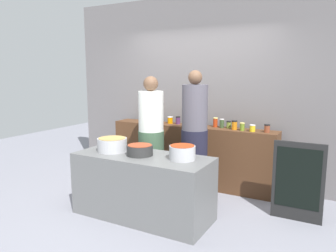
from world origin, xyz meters
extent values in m
plane|color=gray|center=(0.00, 0.00, 0.00)|extent=(12.00, 12.00, 0.00)
cube|color=slate|center=(0.00, 1.45, 1.50)|extent=(4.80, 0.12, 3.00)
cube|color=#50311D|center=(0.00, 1.10, 0.47)|extent=(2.70, 0.36, 0.95)
cube|color=slate|center=(0.00, -0.30, 0.39)|extent=(1.70, 0.70, 0.78)
cylinder|color=olive|center=(-0.84, 1.16, 1.01)|extent=(0.07, 0.07, 0.12)
cylinder|color=#D6C666|center=(-0.84, 1.16, 1.08)|extent=(0.07, 0.07, 0.01)
cylinder|color=#3A4327|center=(-0.65, 1.03, 1.01)|extent=(0.07, 0.07, 0.11)
cylinder|color=#D6C666|center=(-0.65, 1.03, 1.07)|extent=(0.08, 0.08, 0.01)
cylinder|color=orange|center=(-0.39, 1.14, 1.00)|extent=(0.09, 0.09, 0.10)
cylinder|color=silver|center=(-0.39, 1.14, 1.06)|extent=(0.09, 0.09, 0.01)
cylinder|color=#4D2954|center=(-0.25, 1.14, 1.00)|extent=(0.07, 0.07, 0.11)
cylinder|color=black|center=(-0.25, 1.14, 1.07)|extent=(0.08, 0.08, 0.02)
cylinder|color=#B23413|center=(0.39, 1.16, 1.01)|extent=(0.07, 0.07, 0.13)
cylinder|color=#D6C666|center=(0.39, 1.16, 1.09)|extent=(0.07, 0.07, 0.02)
cylinder|color=#374D2B|center=(0.50, 1.13, 1.01)|extent=(0.06, 0.06, 0.12)
cylinder|color=silver|center=(0.50, 1.13, 1.08)|extent=(0.07, 0.07, 0.01)
cylinder|color=olive|center=(0.60, 1.15, 1.00)|extent=(0.07, 0.07, 0.09)
cylinder|color=black|center=(0.60, 1.15, 1.05)|extent=(0.07, 0.07, 0.02)
cylinder|color=orange|center=(0.72, 1.06, 1.01)|extent=(0.08, 0.08, 0.12)
cylinder|color=black|center=(0.72, 1.06, 1.08)|extent=(0.08, 0.08, 0.02)
cylinder|color=olive|center=(0.84, 1.04, 1.00)|extent=(0.07, 0.07, 0.10)
cylinder|color=#D6C666|center=(0.84, 1.04, 1.06)|extent=(0.07, 0.07, 0.01)
cylinder|color=gold|center=(0.99, 1.04, 0.99)|extent=(0.08, 0.08, 0.09)
cylinder|color=silver|center=(0.99, 1.04, 1.04)|extent=(0.08, 0.08, 0.01)
cylinder|color=brown|center=(1.18, 1.07, 1.00)|extent=(0.08, 0.08, 0.10)
cylinder|color=black|center=(1.18, 1.07, 1.05)|extent=(0.08, 0.08, 0.01)
cylinder|color=#B7B7BC|center=(-0.45, -0.30, 0.86)|extent=(0.38, 0.38, 0.17)
cylinder|color=#A98A4C|center=(-0.45, -0.30, 0.95)|extent=(0.35, 0.35, 0.00)
cylinder|color=#2D2D2D|center=(-0.03, -0.31, 0.84)|extent=(0.32, 0.32, 0.12)
cylinder|color=#953C22|center=(-0.03, -0.31, 0.91)|extent=(0.29, 0.29, 0.00)
cylinder|color=#B7B7BC|center=(0.51, -0.24, 0.86)|extent=(0.30, 0.30, 0.16)
cylinder|color=#9E3516|center=(0.51, -0.24, 0.95)|extent=(0.28, 0.28, 0.00)
cylinder|color=#405E44|center=(-0.33, 0.45, 0.47)|extent=(0.38, 0.38, 0.94)
cylinder|color=white|center=(-0.33, 0.45, 1.23)|extent=(0.36, 0.36, 0.57)
sphere|color=brown|center=(-0.33, 0.45, 1.62)|extent=(0.21, 0.21, 0.21)
cylinder|color=black|center=(0.33, 0.50, 0.50)|extent=(0.36, 0.36, 1.00)
cylinder|color=#514D58|center=(0.33, 0.50, 1.31)|extent=(0.35, 0.35, 0.61)
sphere|color=brown|center=(0.33, 0.50, 1.71)|extent=(0.19, 0.19, 0.19)
cube|color=black|center=(1.69, 0.50, 0.48)|extent=(0.59, 0.04, 0.97)
cube|color=black|center=(1.69, 0.47, 0.53)|extent=(0.50, 0.01, 0.73)
camera|label=1|loc=(2.13, -3.54, 1.77)|focal=34.94mm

